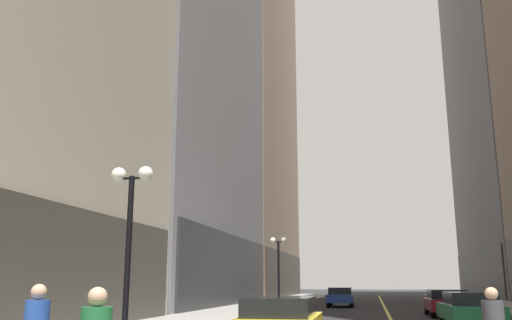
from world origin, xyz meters
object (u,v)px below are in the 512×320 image
at_px(car_blue, 340,296).
at_px(street_lamp_left_near, 130,215).
at_px(car_maroon, 446,302).
at_px(car_green, 469,309).
at_px(street_lamp_left_far, 278,256).

bearing_deg(car_blue, street_lamp_left_near, -96.92).
relative_size(car_maroon, car_blue, 1.07).
xyz_separation_m(car_green, street_lamp_left_far, (-9.12, 11.84, 2.54)).
xyz_separation_m(car_maroon, street_lamp_left_far, (-9.25, 4.32, 2.54)).
xyz_separation_m(car_green, car_maroon, (0.13, 7.52, 0.00)).
relative_size(street_lamp_left_near, street_lamp_left_far, 1.00).
xyz_separation_m(street_lamp_left_near, street_lamp_left_far, (0.00, 21.86, 0.00)).
xyz_separation_m(car_blue, street_lamp_left_near, (-3.40, -27.99, 2.54)).
bearing_deg(car_blue, car_green, -72.33).
relative_size(car_green, car_blue, 1.04).
bearing_deg(car_maroon, car_blue, 119.24).
xyz_separation_m(car_blue, street_lamp_left_far, (-3.40, -6.13, 2.54)).
bearing_deg(car_blue, street_lamp_left_far, -119.00).
bearing_deg(street_lamp_left_far, car_maroon, -25.04).
distance_m(car_green, car_blue, 18.86).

